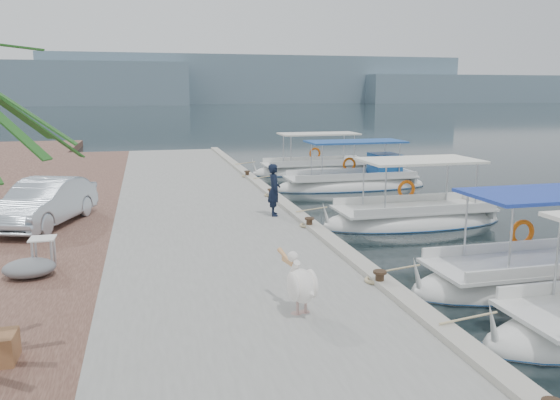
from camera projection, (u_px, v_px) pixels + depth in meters
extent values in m
plane|color=black|center=(337.00, 259.00, 14.85)|extent=(400.00, 400.00, 0.00)
cube|color=gray|center=(206.00, 216.00, 18.85)|extent=(6.00, 40.00, 0.50)
cube|color=#A5A193|center=(284.00, 203.00, 19.44)|extent=(0.44, 40.00, 0.12)
cube|color=brown|center=(52.00, 224.00, 17.67)|extent=(4.00, 40.00, 0.50)
cube|color=slate|center=(255.00, 80.00, 222.44)|extent=(160.00, 40.00, 18.00)
cube|color=slate|center=(485.00, 89.00, 237.21)|extent=(120.00, 40.00, 11.00)
ellipsoid|color=silver|center=(537.00, 284.00, 12.77)|extent=(6.45, 2.20, 1.30)
ellipsoid|color=#154A92|center=(537.00, 284.00, 12.77)|extent=(6.48, 2.25, 0.22)
cube|color=silver|center=(539.00, 263.00, 12.67)|extent=(5.29, 1.89, 0.08)
cube|color=#213CA8|center=(552.00, 194.00, 12.39)|extent=(3.87, 2.03, 0.08)
cylinder|color=silver|center=(511.00, 244.00, 11.38)|extent=(0.05, 0.05, 1.60)
torus|color=#DE5D0B|center=(522.00, 233.00, 13.65)|extent=(0.68, 0.12, 0.68)
ellipsoid|color=silver|center=(412.00, 222.00, 18.74)|extent=(6.52, 2.39, 1.30)
ellipsoid|color=#154A92|center=(412.00, 223.00, 18.74)|extent=(6.55, 2.43, 0.22)
cube|color=silver|center=(413.00, 208.00, 18.64)|extent=(5.34, 2.05, 0.08)
cube|color=white|center=(420.00, 160.00, 18.36)|extent=(3.91, 2.20, 0.08)
cylinder|color=silver|center=(385.00, 192.00, 17.29)|extent=(0.05, 0.05, 1.60)
torus|color=#DE5D0B|center=(406.00, 189.00, 19.71)|extent=(0.68, 0.12, 0.68)
ellipsoid|color=silver|center=(350.00, 187.00, 25.64)|extent=(7.50, 2.12, 1.30)
ellipsoid|color=#154A92|center=(350.00, 188.00, 25.64)|extent=(7.54, 2.16, 0.22)
cube|color=silver|center=(351.00, 177.00, 25.54)|extent=(6.15, 1.82, 0.08)
cube|color=#1F4C9C|center=(355.00, 142.00, 25.26)|extent=(4.50, 1.95, 0.08)
cylinder|color=silver|center=(322.00, 163.00, 24.23)|extent=(0.05, 0.05, 1.60)
torus|color=#DE5D0B|center=(349.00, 164.00, 26.48)|extent=(0.68, 0.12, 0.68)
cube|color=#154A92|center=(384.00, 164.00, 25.83)|extent=(1.20, 1.49, 1.00)
ellipsoid|color=silver|center=(315.00, 172.00, 30.35)|extent=(7.17, 2.13, 1.30)
ellipsoid|color=#154A92|center=(315.00, 173.00, 30.35)|extent=(7.21, 2.18, 0.22)
cube|color=silver|center=(315.00, 164.00, 30.25)|extent=(5.88, 1.84, 0.08)
cube|color=silver|center=(319.00, 134.00, 29.98)|extent=(4.30, 1.96, 0.08)
cylinder|color=silver|center=(291.00, 151.00, 28.95)|extent=(0.05, 0.05, 1.60)
torus|color=#DE5D0B|center=(315.00, 153.00, 31.20)|extent=(0.68, 0.12, 0.68)
cylinder|color=black|center=(380.00, 279.00, 11.30)|extent=(0.18, 0.18, 0.30)
cylinder|color=black|center=(380.00, 272.00, 11.27)|extent=(0.28, 0.28, 0.05)
cylinder|color=black|center=(309.00, 223.00, 16.06)|extent=(0.18, 0.18, 0.30)
cylinder|color=black|center=(309.00, 219.00, 16.03)|extent=(0.28, 0.28, 0.05)
cylinder|color=black|center=(271.00, 193.00, 20.82)|extent=(0.18, 0.18, 0.30)
cylinder|color=black|center=(271.00, 190.00, 20.79)|extent=(0.28, 0.28, 0.05)
cylinder|color=black|center=(247.00, 174.00, 25.58)|extent=(0.18, 0.18, 0.30)
cylinder|color=black|center=(247.00, 171.00, 25.55)|extent=(0.28, 0.28, 0.05)
cylinder|color=tan|center=(298.00, 306.00, 9.86)|extent=(0.05, 0.05, 0.33)
cylinder|color=tan|center=(306.00, 304.00, 9.93)|extent=(0.05, 0.05, 0.33)
ellipsoid|color=white|center=(302.00, 286.00, 9.82)|extent=(0.61, 0.85, 0.61)
cylinder|color=white|center=(295.00, 268.00, 10.02)|extent=(0.18, 0.30, 0.32)
sphere|color=white|center=(293.00, 257.00, 10.07)|extent=(0.20, 0.20, 0.20)
cone|color=#EAA566|center=(286.00, 257.00, 10.36)|extent=(0.21, 0.60, 0.24)
imported|color=black|center=(274.00, 190.00, 17.64)|extent=(0.48, 0.66, 1.69)
imported|color=silver|center=(45.00, 202.00, 16.37)|extent=(2.79, 4.48, 1.39)
ellipsoid|color=slate|center=(29.00, 268.00, 11.85)|extent=(1.10, 0.90, 0.40)
cylinder|color=silver|center=(33.00, 257.00, 12.12)|extent=(0.06, 0.06, 0.70)
cylinder|color=silver|center=(52.00, 256.00, 12.22)|extent=(0.06, 0.06, 0.70)
cylinder|color=silver|center=(36.00, 252.00, 12.50)|extent=(0.06, 0.06, 0.70)
cylinder|color=silver|center=(55.00, 251.00, 12.60)|extent=(0.06, 0.06, 0.70)
cube|color=white|center=(42.00, 238.00, 12.29)|extent=(0.55, 0.55, 0.03)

